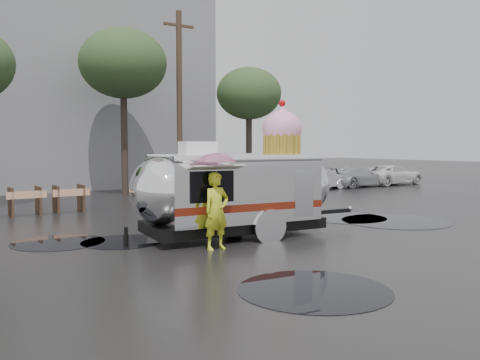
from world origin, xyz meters
TOP-DOWN VIEW (x-y plane):
  - ground at (0.00, 0.00)m, footprint 120.00×120.00m
  - puddles at (0.78, 1.39)m, footprint 13.50×9.18m
  - grey_building at (-4.00, 24.00)m, footprint 22.00×12.00m
  - utility_pole at (2.50, 14.00)m, footprint 1.60×0.28m
  - tree_mid at (0.00, 15.00)m, footprint 4.20×4.20m
  - tree_right at (6.00, 13.00)m, footprint 3.36×3.36m
  - barricade_row at (-5.55, 9.96)m, footprint 4.30×0.80m
  - parked_cars at (11.78, 12.00)m, footprint 13.20×1.90m
  - airstream_trailer at (-1.60, 2.57)m, footprint 7.00×2.87m
  - person_left at (-2.95, 1.37)m, footprint 0.69×0.50m
  - umbrella_pink at (-2.95, 1.37)m, footprint 1.12×1.12m

SIDE VIEW (x-z plane):
  - ground at x=0.00m, z-range 0.00..0.00m
  - puddles at x=0.78m, z-range 0.00..0.01m
  - barricade_row at x=-5.55m, z-range 0.02..1.02m
  - parked_cars at x=11.78m, z-range -0.03..1.47m
  - person_left at x=-2.95m, z-range 0.00..1.82m
  - airstream_trailer at x=-1.60m, z-range -0.56..3.22m
  - umbrella_pink at x=-2.95m, z-range 0.77..3.09m
  - utility_pole at x=2.50m, z-range 0.12..9.12m
  - tree_right at x=6.00m, z-range 1.85..8.27m
  - tree_mid at x=0.00m, z-range 2.33..10.35m
  - grey_building at x=-4.00m, z-range 0.00..13.00m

